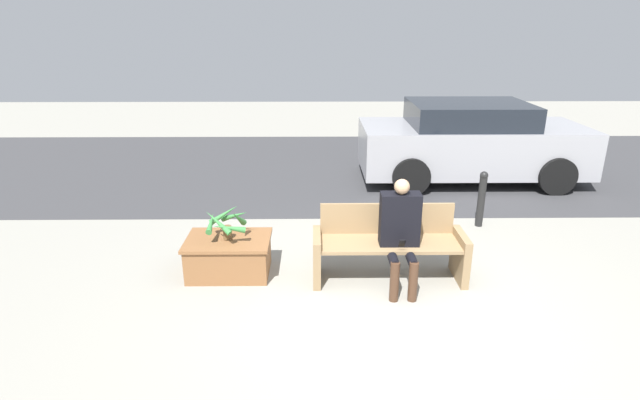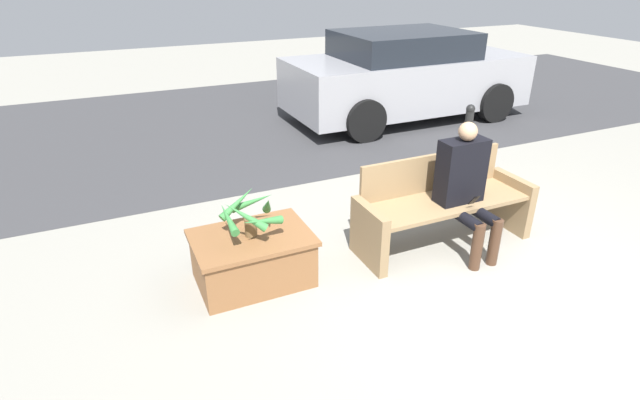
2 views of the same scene
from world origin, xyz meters
TOP-DOWN VIEW (x-y plane):
  - ground_plane at (0.00, 0.00)m, footprint 30.00×30.00m
  - road_surface at (0.00, 5.65)m, footprint 20.00×6.00m
  - bench at (0.04, 0.75)m, footprint 1.81×0.59m
  - person_seated at (0.14, 0.56)m, footprint 0.46×0.62m
  - planter_box at (-1.90, 0.86)m, footprint 1.02×0.71m
  - potted_plant at (-1.91, 0.85)m, footprint 0.52×0.55m
  - parked_car at (2.17, 4.70)m, footprint 4.23×1.98m
  - bollard_post at (1.66, 2.35)m, footprint 0.12×0.12m

SIDE VIEW (x-z plane):
  - ground_plane at x=0.00m, z-range 0.00..0.00m
  - road_surface at x=0.00m, z-range 0.00..0.01m
  - planter_box at x=-1.90m, z-range 0.02..0.48m
  - bench at x=0.04m, z-range -0.01..0.86m
  - bollard_post at x=1.66m, z-range 0.02..0.88m
  - potted_plant at x=-1.91m, z-range 0.48..0.91m
  - person_seated at x=0.14m, z-range 0.07..1.35m
  - parked_car at x=2.17m, z-range 0.00..1.52m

